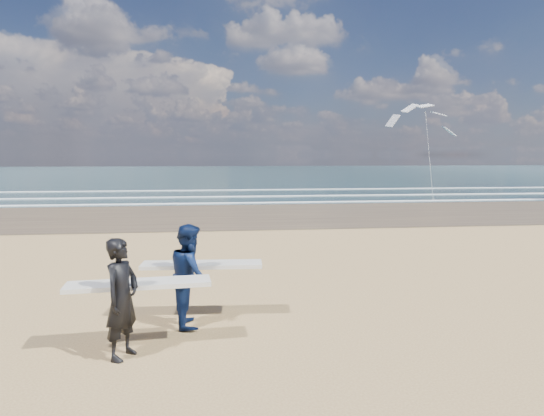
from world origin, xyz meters
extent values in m
cube|color=#193337|center=(20.00, 72.00, 0.01)|extent=(220.00, 100.00, 0.02)
cube|color=white|center=(20.00, 22.80, 0.05)|extent=(220.00, 0.50, 0.05)
cube|color=white|center=(20.00, 27.50, 0.05)|extent=(220.00, 0.50, 0.05)
cube|color=white|center=(20.00, 34.00, 0.05)|extent=(220.00, 0.50, 0.05)
imported|color=black|center=(-0.98, 0.12, 0.91)|extent=(0.67, 0.78, 1.81)
cube|color=silver|center=(-0.78, 0.47, 1.03)|extent=(2.23, 0.69, 0.07)
imported|color=#0B1A42|center=(-0.04, 1.41, 0.91)|extent=(0.77, 0.95, 1.82)
cube|color=silver|center=(0.16, 1.76, 1.01)|extent=(2.23, 0.66, 0.07)
cube|color=slate|center=(15.06, 23.65, 0.05)|extent=(0.12, 0.12, 0.10)
camera|label=1|loc=(0.37, -7.08, 3.02)|focal=32.00mm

